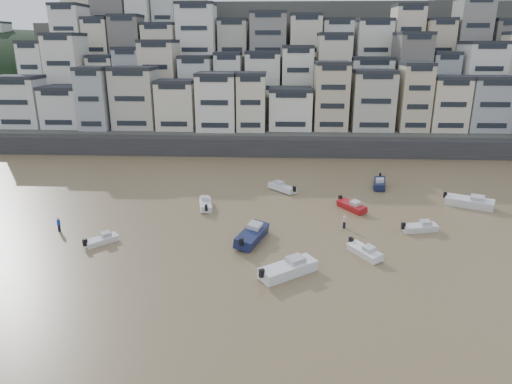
# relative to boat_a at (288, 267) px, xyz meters

# --- Properties ---
(harbor_wall) EXTENTS (140.00, 3.00, 3.50)m
(harbor_wall) POSITION_rel_boat_a_xyz_m (-0.17, 48.29, 0.85)
(harbor_wall) COLOR #38383A
(harbor_wall) RESTS_ON ground
(hillside) EXTENTS (141.04, 66.00, 50.00)m
(hillside) POSITION_rel_boat_a_xyz_m (4.57, 88.13, 12.11)
(hillside) COLOR #4C4C47
(hillside) RESTS_ON ground
(boat_a) EXTENTS (6.53, 5.68, 1.79)m
(boat_a) POSITION_rel_boat_a_xyz_m (0.00, 0.00, 0.00)
(boat_a) COLOR white
(boat_a) RESTS_ON ground
(boat_b) EXTENTS (3.69, 4.75, 1.26)m
(boat_b) POSITION_rel_boat_a_xyz_m (8.08, 4.51, -0.26)
(boat_b) COLOR white
(boat_b) RESTS_ON ground
(boat_c) EXTENTS (4.17, 7.20, 1.87)m
(boat_c) POSITION_rel_boat_a_xyz_m (-3.94, 7.72, 0.04)
(boat_c) COLOR #151D44
(boat_c) RESTS_ON ground
(boat_d) EXTENTS (4.79, 2.42, 1.25)m
(boat_d) POSITION_rel_boat_a_xyz_m (15.83, 11.46, -0.27)
(boat_d) COLOR silver
(boat_d) RESTS_ON ground
(boat_e) EXTENTS (4.08, 5.12, 1.37)m
(boat_e) POSITION_rel_boat_a_xyz_m (8.80, 18.39, -0.21)
(boat_e) COLOR #A11318
(boat_e) RESTS_ON ground
(boat_f) EXTENTS (2.63, 5.29, 1.38)m
(boat_f) POSITION_rel_boat_a_xyz_m (-10.86, 18.17, -0.21)
(boat_f) COLOR white
(boat_f) RESTS_ON ground
(boat_g) EXTENTS (6.96, 4.95, 1.82)m
(boat_g) POSITION_rel_boat_a_xyz_m (24.99, 20.39, 0.02)
(boat_g) COLOR silver
(boat_g) RESTS_ON ground
(boat_h) EXTENTS (4.90, 4.92, 1.43)m
(boat_h) POSITION_rel_boat_a_xyz_m (-0.43, 26.04, -0.18)
(boat_h) COLOR silver
(boat_h) RESTS_ON ground
(boat_i) EXTENTS (3.12, 6.08, 1.58)m
(boat_i) POSITION_rel_boat_a_xyz_m (14.66, 28.89, -0.10)
(boat_i) COLOR #121A3A
(boat_i) RESTS_ON ground
(boat_j) EXTENTS (3.72, 3.78, 1.09)m
(boat_j) POSITION_rel_boat_a_xyz_m (-20.62, 6.17, -0.35)
(boat_j) COLOR white
(boat_j) RESTS_ON ground
(person_blue) EXTENTS (0.44, 0.44, 1.74)m
(person_blue) POSITION_rel_boat_a_xyz_m (-26.95, 9.30, -0.03)
(person_blue) COLOR #1637AA
(person_blue) RESTS_ON ground
(person_pink) EXTENTS (0.44, 0.44, 1.74)m
(person_pink) POSITION_rel_boat_a_xyz_m (6.98, 12.02, -0.03)
(person_pink) COLOR #E3A0B7
(person_pink) RESTS_ON ground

